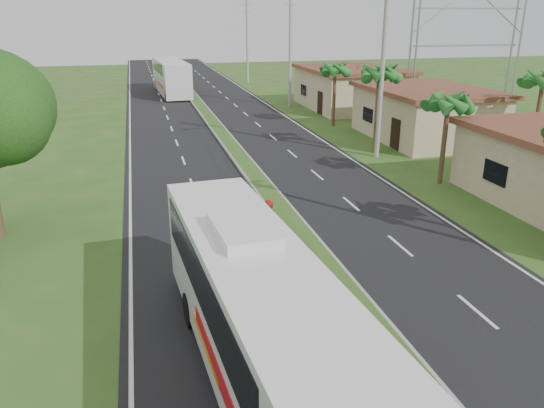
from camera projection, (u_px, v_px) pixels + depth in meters
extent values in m
plane|color=#2E521E|center=(370.00, 328.00, 15.28)|extent=(180.00, 180.00, 0.00)
cube|color=black|center=(239.00, 157.00, 33.53)|extent=(14.00, 160.00, 0.02)
cube|color=gray|center=(239.00, 156.00, 33.50)|extent=(1.20, 160.00, 0.17)
cube|color=#2E521E|center=(239.00, 154.00, 33.47)|extent=(0.95, 160.00, 0.02)
cube|color=silver|center=(130.00, 164.00, 31.98)|extent=(0.12, 160.00, 0.01)
cube|color=silver|center=(338.00, 151.00, 35.09)|extent=(0.12, 160.00, 0.01)
cube|color=tan|center=(425.00, 116.00, 38.04)|extent=(7.00, 10.00, 3.35)
cube|color=#5A2C1F|center=(427.00, 90.00, 37.42)|extent=(7.60, 10.60, 0.32)
cube|color=tan|center=(351.00, 89.00, 50.79)|extent=(8.00, 11.00, 3.50)
cube|color=#5A2C1F|center=(352.00, 69.00, 50.14)|extent=(8.60, 11.60, 0.32)
cylinder|color=#473321|center=(444.00, 141.00, 27.64)|extent=(0.26, 0.26, 4.60)
cylinder|color=#473321|center=(377.00, 111.00, 33.75)|extent=(0.26, 0.26, 5.40)
cylinder|color=#473321|center=(334.00, 96.00, 42.18)|extent=(0.26, 0.26, 4.80)
cylinder|color=#473321|center=(537.00, 118.00, 32.15)|extent=(0.26, 0.26, 5.20)
sphere|color=#1D3B10|center=(3.00, 120.00, 19.34)|extent=(3.40, 3.40, 3.40)
cylinder|color=gray|center=(383.00, 59.00, 31.66)|extent=(0.28, 0.28, 12.00)
cylinder|color=gray|center=(290.00, 48.00, 50.07)|extent=(0.28, 0.28, 11.00)
cube|color=gray|center=(291.00, 4.00, 48.76)|extent=(1.20, 0.10, 0.10)
cylinder|color=gray|center=(247.00, 41.00, 68.41)|extent=(0.28, 0.28, 10.50)
cube|color=gray|center=(247.00, 5.00, 66.91)|extent=(1.60, 0.12, 0.12)
cube|color=gray|center=(247.00, 11.00, 67.18)|extent=(1.20, 0.10, 0.10)
cylinder|color=gray|center=(416.00, 47.00, 44.12)|extent=(0.18, 0.18, 12.00)
cylinder|color=gray|center=(520.00, 45.00, 46.44)|extent=(0.18, 0.18, 12.00)
cylinder|color=gray|center=(411.00, 46.00, 45.03)|extent=(0.18, 0.18, 12.00)
cylinder|color=gray|center=(512.00, 44.00, 47.35)|extent=(0.18, 0.18, 12.00)
cube|color=gray|center=(466.00, 46.00, 45.74)|extent=(10.00, 0.14, 0.14)
cube|color=gray|center=(470.00, 9.00, 44.72)|extent=(10.00, 0.14, 0.14)
cube|color=silver|center=(258.00, 313.00, 12.33)|extent=(3.24, 11.75, 3.05)
cube|color=black|center=(250.00, 277.00, 12.62)|extent=(3.13, 9.44, 1.22)
cube|color=#AD0E16|center=(274.00, 365.00, 11.50)|extent=(2.82, 5.19, 0.53)
cube|color=#FAA315|center=(255.00, 338.00, 12.88)|extent=(2.67, 3.07, 0.24)
cube|color=silver|center=(243.00, 229.00, 12.81)|extent=(1.52, 2.41, 0.27)
cylinder|color=black|center=(191.00, 309.00, 15.26)|extent=(0.38, 1.03, 1.01)
cylinder|color=black|center=(263.00, 297.00, 15.91)|extent=(0.38, 1.03, 1.01)
cube|color=silver|center=(171.00, 77.00, 59.58)|extent=(3.50, 12.90, 3.55)
cube|color=black|center=(170.00, 66.00, 59.72)|extent=(3.36, 9.58, 1.21)
cube|color=#EA5517|center=(173.00, 84.00, 58.81)|extent=(3.17, 6.25, 0.39)
cylinder|color=black|center=(167.00, 96.00, 54.98)|extent=(0.39, 1.08, 1.07)
cylinder|color=black|center=(190.00, 95.00, 55.67)|extent=(0.39, 1.08, 1.07)
cylinder|color=black|center=(157.00, 85.00, 63.94)|extent=(0.39, 1.08, 1.07)
cylinder|color=black|center=(177.00, 84.00, 64.63)|extent=(0.39, 1.08, 1.07)
imported|color=black|center=(268.00, 249.00, 19.04)|extent=(2.01, 0.95, 1.17)
imported|color=maroon|center=(268.00, 225.00, 18.73)|extent=(0.78, 0.59, 1.90)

